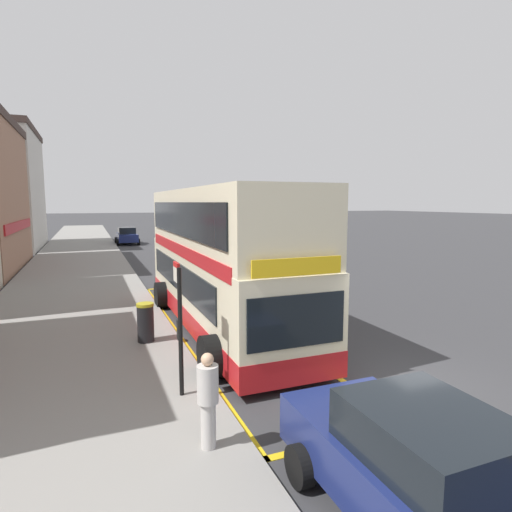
# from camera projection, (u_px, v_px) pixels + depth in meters

# --- Properties ---
(ground_plane) EXTENTS (260.00, 260.00, 0.00)m
(ground_plane) POSITION_uv_depth(u_px,v_px,m) (163.00, 246.00, 38.56)
(ground_plane) COLOR #333335
(pavement_near) EXTENTS (6.00, 76.00, 0.14)m
(pavement_near) POSITION_uv_depth(u_px,v_px,m) (81.00, 249.00, 35.99)
(pavement_near) COLOR gray
(pavement_near) RESTS_ON ground
(double_decker_bus) EXTENTS (3.23, 10.94, 4.40)m
(double_decker_bus) POSITION_uv_depth(u_px,v_px,m) (219.00, 263.00, 13.55)
(double_decker_bus) COLOR beige
(double_decker_bus) RESTS_ON ground
(bus_bay_markings) EXTENTS (2.94, 14.12, 0.01)m
(bus_bay_markings) POSITION_uv_depth(u_px,v_px,m) (220.00, 328.00, 13.54)
(bus_bay_markings) COLOR gold
(bus_bay_markings) RESTS_ON ground
(bus_stop_sign) EXTENTS (0.09, 0.51, 2.67)m
(bus_stop_sign) POSITION_uv_depth(u_px,v_px,m) (179.00, 318.00, 8.39)
(bus_stop_sign) COLOR black
(bus_stop_sign) RESTS_ON pavement_near
(parked_car_navy_across) EXTENTS (2.09, 4.20, 1.62)m
(parked_car_navy_across) POSITION_uv_depth(u_px,v_px,m) (127.00, 236.00, 40.58)
(parked_car_navy_across) COLOR navy
(parked_car_navy_across) RESTS_ON ground
(parked_car_navy_kerbside) EXTENTS (2.09, 4.20, 1.62)m
(parked_car_navy_kerbside) POSITION_uv_depth(u_px,v_px,m) (422.00, 473.00, 5.02)
(parked_car_navy_kerbside) COLOR navy
(parked_car_navy_kerbside) RESTS_ON ground
(pedestrian_waiting_near_sign) EXTENTS (0.34, 0.34, 1.55)m
(pedestrian_waiting_near_sign) POSITION_uv_depth(u_px,v_px,m) (208.00, 397.00, 6.59)
(pedestrian_waiting_near_sign) COLOR #B7B2AD
(pedestrian_waiting_near_sign) RESTS_ON pavement_near
(litter_bin) EXTENTS (0.48, 0.48, 1.09)m
(litter_bin) POSITION_uv_depth(u_px,v_px,m) (146.00, 322.00, 11.73)
(litter_bin) COLOR black
(litter_bin) RESTS_ON pavement_near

